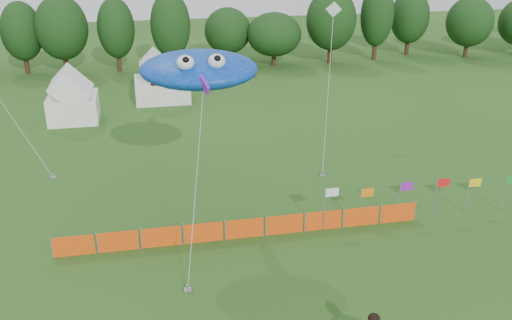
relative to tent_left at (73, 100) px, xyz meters
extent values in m
cylinder|color=#382314|center=(-6.06, 16.95, -0.49)|extent=(0.50, 0.50, 2.38)
ellipsoid|color=black|center=(-6.06, 16.95, 2.62)|extent=(4.09, 4.09, 5.35)
cylinder|color=#382314|center=(-2.08, 16.12, -0.39)|extent=(0.50, 0.50, 2.57)
ellipsoid|color=black|center=(-2.08, 16.12, 2.96)|extent=(5.20, 5.20, 5.79)
cylinder|color=#382314|center=(3.22, 16.06, -0.45)|extent=(0.50, 0.50, 2.46)
ellipsoid|color=black|center=(3.22, 16.06, 2.77)|extent=(3.78, 3.78, 5.55)
cylinder|color=#382314|center=(8.68, 14.66, -0.35)|extent=(0.50, 0.50, 2.66)
ellipsoid|color=black|center=(8.68, 14.66, 3.13)|extent=(4.05, 4.05, 5.99)
cylinder|color=#382314|center=(14.94, 17.26, -0.69)|extent=(0.50, 0.50, 1.98)
ellipsoid|color=black|center=(14.94, 17.26, 1.90)|extent=(5.06, 5.06, 4.46)
cylinder|color=#382314|center=(19.65, 15.30, -0.75)|extent=(0.50, 0.50, 1.86)
ellipsoid|color=black|center=(19.65, 15.30, 1.67)|extent=(5.86, 5.86, 4.18)
cylinder|color=#382314|center=(25.94, 15.11, -0.37)|extent=(0.50, 0.50, 2.62)
ellipsoid|color=black|center=(25.94, 15.11, 3.05)|extent=(5.41, 5.41, 5.89)
cylinder|color=#382314|center=(31.44, 15.73, -0.29)|extent=(0.50, 0.50, 2.78)
ellipsoid|color=black|center=(31.44, 15.73, 3.34)|extent=(3.67, 3.67, 6.26)
cylinder|color=#382314|center=(36.33, 17.62, -0.47)|extent=(0.50, 0.50, 2.42)
ellipsoid|color=black|center=(36.33, 17.62, 2.68)|extent=(4.46, 4.46, 5.44)
cylinder|color=#382314|center=(42.35, 14.87, -0.56)|extent=(0.50, 0.50, 2.24)
ellipsoid|color=black|center=(42.35, 14.87, 2.36)|extent=(5.26, 5.26, 5.03)
cube|color=white|center=(0.00, 0.00, -0.66)|extent=(3.70, 3.70, 2.03)
cube|color=silver|center=(7.06, 4.10, -0.67)|extent=(4.60, 3.68, 2.02)
cube|color=#E9490C|center=(1.65, -20.55, -1.18)|extent=(1.90, 0.06, 1.00)
cube|color=#E9490C|center=(3.65, -20.55, -1.18)|extent=(1.90, 0.06, 1.00)
cube|color=#E9490C|center=(5.65, -20.55, -1.18)|extent=(1.90, 0.06, 1.00)
cube|color=#E9490C|center=(7.65, -20.55, -1.18)|extent=(1.90, 0.06, 1.00)
cube|color=#E9490C|center=(9.65, -20.55, -1.18)|extent=(1.90, 0.06, 1.00)
cube|color=#E9490C|center=(11.65, -20.55, -1.18)|extent=(1.90, 0.06, 1.00)
cube|color=#E9490C|center=(13.65, -20.55, -1.18)|extent=(1.90, 0.06, 1.00)
cube|color=#E9490C|center=(15.65, -20.55, -1.18)|extent=(1.90, 0.06, 1.00)
cube|color=#E9490C|center=(17.65, -20.55, -1.18)|extent=(1.90, 0.06, 1.00)
cylinder|color=gray|center=(13.66, -20.61, -0.54)|extent=(0.06, 0.06, 2.28)
cube|color=white|center=(14.01, -20.61, 0.37)|extent=(0.70, 0.02, 0.45)
cylinder|color=gray|center=(15.66, -20.28, -0.73)|extent=(0.06, 0.06, 1.91)
cube|color=orange|center=(16.01, -20.28, 0.00)|extent=(0.70, 0.02, 0.45)
cylinder|color=gray|center=(17.66, -20.52, -0.60)|extent=(0.06, 0.06, 2.17)
cube|color=purple|center=(18.01, -20.52, 0.26)|extent=(0.70, 0.02, 0.45)
cylinder|color=gray|center=(19.66, -20.53, -0.58)|extent=(0.06, 0.06, 2.20)
cube|color=red|center=(20.01, -20.53, 0.30)|extent=(0.70, 0.02, 0.45)
cylinder|color=gray|center=(21.66, -20.27, -0.73)|extent=(0.06, 0.06, 1.89)
cube|color=yellow|center=(22.01, -20.27, -0.01)|extent=(0.70, 0.02, 0.45)
cylinder|color=gray|center=(23.66, -20.53, -0.70)|extent=(0.06, 0.06, 1.97)
ellipsoid|color=blue|center=(7.85, -19.35, 6.50)|extent=(6.23, 5.33, 1.87)
sphere|color=white|center=(7.18, -20.51, 7.08)|extent=(0.75, 0.75, 0.75)
sphere|color=white|center=(8.52, -20.51, 7.08)|extent=(0.75, 0.75, 0.75)
ellipsoid|color=#B31408|center=(6.42, -19.17, 6.01)|extent=(1.57, 0.69, 0.25)
ellipsoid|color=#B31408|center=(9.27, -19.17, 6.01)|extent=(1.57, 0.69, 0.25)
cube|color=purple|center=(7.85, -21.40, 6.32)|extent=(0.37, 0.96, 0.70)
cylinder|color=#A5A5A5|center=(7.18, -22.75, 2.26)|extent=(1.37, 3.32, 7.89)
cube|color=gray|center=(6.51, -24.40, -1.63)|extent=(0.30, 0.30, 0.10)
cube|color=white|center=(19.04, -5.18, 6.97)|extent=(1.12, 0.31, 1.12)
cylinder|color=#A5A5A5|center=(17.35, -9.72, 2.64)|extent=(3.41, 9.11, 8.67)
cube|color=gray|center=(15.66, -14.26, -1.63)|extent=(0.30, 0.30, 0.10)
cube|color=gray|center=(-0.34, -11.26, -1.63)|extent=(0.30, 0.30, 0.10)
camera|label=1|loc=(5.25, -44.47, 12.45)|focal=40.00mm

